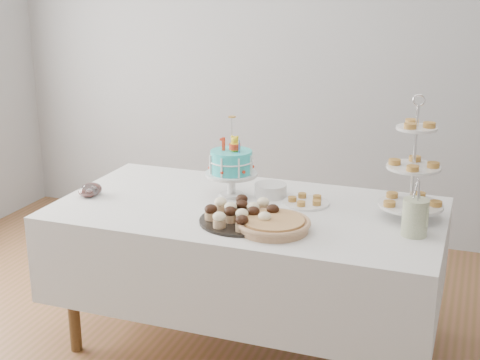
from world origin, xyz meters
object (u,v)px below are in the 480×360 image
(birthday_cake, at_px, (231,175))
(pastry_plate, at_px, (306,201))
(cupcake_tray, at_px, (242,213))
(tiered_stand, at_px, (413,168))
(table, at_px, (248,249))
(jam_bowl_a, at_px, (88,192))
(pie, at_px, (273,224))
(plate_stack, at_px, (271,190))
(jam_bowl_b, at_px, (92,189))
(utensil_pitcher, at_px, (415,216))

(birthday_cake, bearing_deg, pastry_plate, 6.44)
(birthday_cake, xyz_separation_m, pastry_plate, (0.40, 0.01, -0.10))
(cupcake_tray, distance_m, tiered_stand, 0.83)
(table, distance_m, pastry_plate, 0.39)
(tiered_stand, height_order, pastry_plate, tiered_stand)
(table, relative_size, tiered_stand, 3.21)
(cupcake_tray, bearing_deg, table, 101.87)
(cupcake_tray, bearing_deg, jam_bowl_a, 175.18)
(table, bearing_deg, birthday_cake, 135.87)
(cupcake_tray, height_order, tiered_stand, tiered_stand)
(cupcake_tray, relative_size, tiered_stand, 0.67)
(pie, height_order, plate_stack, plate_stack)
(birthday_cake, height_order, pie, birthday_cake)
(birthday_cake, bearing_deg, tiered_stand, 4.02)
(table, relative_size, birthday_cake, 4.56)
(tiered_stand, relative_size, jam_bowl_b, 5.43)
(table, relative_size, cupcake_tray, 4.77)
(pie, xyz_separation_m, plate_stack, (-0.16, 0.46, 0.00))
(cupcake_tray, height_order, utensil_pitcher, utensil_pitcher)
(cupcake_tray, xyz_separation_m, tiered_stand, (0.74, 0.33, 0.20))
(birthday_cake, distance_m, tiered_stand, 0.93)
(cupcake_tray, height_order, pie, cupcake_tray)
(cupcake_tray, height_order, plate_stack, cupcake_tray)
(pastry_plate, xyz_separation_m, jam_bowl_a, (-1.10, -0.28, 0.01))
(pastry_plate, xyz_separation_m, jam_bowl_b, (-1.10, -0.24, 0.02))
(table, height_order, pastry_plate, pastry_plate)
(table, height_order, tiered_stand, tiered_stand)
(plate_stack, xyz_separation_m, jam_bowl_a, (-0.89, -0.34, -0.01))
(utensil_pitcher, bearing_deg, table, -161.81)
(cupcake_tray, height_order, jam_bowl_a, cupcake_tray)
(tiered_stand, height_order, utensil_pitcher, tiered_stand)
(tiered_stand, bearing_deg, jam_bowl_b, -172.25)
(tiered_stand, height_order, plate_stack, tiered_stand)
(table, bearing_deg, pastry_plate, 29.14)
(plate_stack, height_order, jam_bowl_b, plate_stack)
(table, xyz_separation_m, jam_bowl_a, (-0.84, -0.13, 0.25))
(table, height_order, pie, pie)
(cupcake_tray, distance_m, jam_bowl_a, 0.89)
(utensil_pitcher, bearing_deg, pastry_plate, -178.47)
(plate_stack, xyz_separation_m, jam_bowl_b, (-0.89, -0.30, -0.00))
(table, relative_size, pastry_plate, 8.12)
(jam_bowl_a, bearing_deg, pie, -6.82)
(pie, distance_m, pastry_plate, 0.41)
(birthday_cake, relative_size, pie, 1.23)
(jam_bowl_a, bearing_deg, table, 8.96)
(pastry_plate, relative_size, utensil_pitcher, 0.92)
(cupcake_tray, relative_size, jam_bowl_a, 4.06)
(jam_bowl_a, height_order, utensil_pitcher, utensil_pitcher)
(tiered_stand, xyz_separation_m, utensil_pitcher, (0.04, -0.22, -0.16))
(birthday_cake, height_order, plate_stack, birthday_cake)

